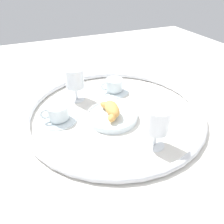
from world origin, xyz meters
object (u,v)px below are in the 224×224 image
(coffee_cup_near, at_px, (114,86))
(sugar_packet, at_px, (144,104))
(pastry_plate, at_px, (112,116))
(croissant_large, at_px, (111,109))
(coffee_cup_far, at_px, (58,114))
(juice_glass_right, at_px, (157,122))
(juice_glass_left, at_px, (75,79))

(coffee_cup_near, height_order, sugar_packet, coffee_cup_near)
(pastry_plate, bearing_deg, croissant_large, 84.75)
(croissant_large, bearing_deg, coffee_cup_far, 68.85)
(croissant_large, distance_m, sugar_packet, 0.18)
(coffee_cup_far, bearing_deg, pastry_plate, -110.90)
(coffee_cup_near, bearing_deg, juice_glass_right, 176.27)
(coffee_cup_far, xyz_separation_m, juice_glass_right, (-0.26, -0.25, 0.07))
(juice_glass_right, xyz_separation_m, sugar_packet, (0.23, -0.10, -0.09))
(pastry_plate, bearing_deg, juice_glass_left, 23.74)
(coffee_cup_near, relative_size, juice_glass_right, 0.97)
(juice_glass_right, bearing_deg, juice_glass_left, 21.78)
(coffee_cup_near, height_order, coffee_cup_far, same)
(croissant_large, height_order, coffee_cup_near, croissant_large)
(coffee_cup_far, distance_m, juice_glass_right, 0.37)
(croissant_large, distance_m, coffee_cup_far, 0.20)
(coffee_cup_far, bearing_deg, juice_glass_left, -40.49)
(croissant_large, bearing_deg, sugar_packet, -77.10)
(juice_glass_right, height_order, sugar_packet, juice_glass_right)
(juice_glass_left, bearing_deg, coffee_cup_far, 139.51)
(croissant_large, bearing_deg, juice_glass_left, 22.97)
(sugar_packet, bearing_deg, coffee_cup_near, 33.60)
(pastry_plate, distance_m, juice_glass_right, 0.21)
(coffee_cup_far, bearing_deg, sugar_packet, -95.32)
(pastry_plate, xyz_separation_m, croissant_large, (0.00, 0.00, 0.03))
(croissant_large, distance_m, juice_glass_right, 0.21)
(juice_glass_right, bearing_deg, croissant_large, 20.54)
(coffee_cup_far, height_order, sugar_packet, coffee_cup_far)
(coffee_cup_near, bearing_deg, coffee_cup_far, 113.29)
(juice_glass_left, bearing_deg, coffee_cup_near, -90.09)
(pastry_plate, xyz_separation_m, coffee_cup_far, (0.07, 0.19, 0.01))
(croissant_large, relative_size, sugar_packet, 2.73)
(sugar_packet, bearing_deg, juice_glass_right, 164.89)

